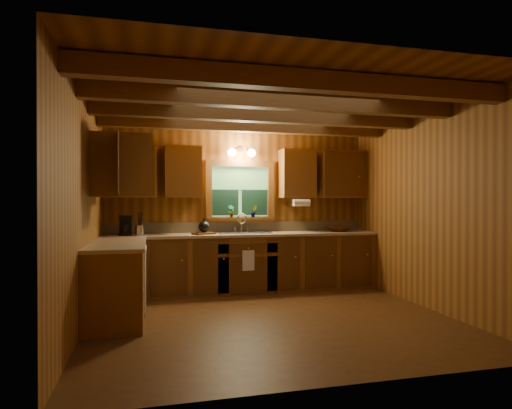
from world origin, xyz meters
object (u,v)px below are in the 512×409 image
at_px(cutting_board, 204,233).
at_px(wicker_basket, 339,229).
at_px(sink, 244,236).
at_px(coffee_maker, 125,225).

relative_size(cutting_board, wicker_basket, 0.83).
height_order(sink, coffee_maker, sink).
bearing_deg(cutting_board, wicker_basket, -22.41).
bearing_deg(sink, wicker_basket, -0.50).
height_order(cutting_board, wicker_basket, wicker_basket).
relative_size(sink, coffee_maker, 2.81).
bearing_deg(wicker_basket, sink, 179.50).
xyz_separation_m(coffee_maker, wicker_basket, (3.34, 0.01, -0.10)).
xyz_separation_m(sink, coffee_maker, (-1.75, -0.02, 0.19)).
relative_size(coffee_maker, wicker_basket, 0.78).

